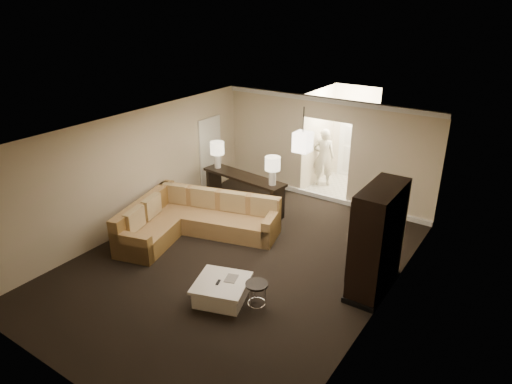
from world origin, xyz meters
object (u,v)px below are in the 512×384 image
Objects in this scene: sectional_sofa at (193,220)px; drink_table at (257,290)px; coffee_table at (222,290)px; console_table at (244,189)px; person at (324,154)px; armoire at (377,242)px.

sectional_sofa is 6.38× the size of drink_table.
sectional_sofa is at bearing 142.55° from coffee_table.
drink_table is at bearing -45.30° from console_table.
console_table is 1.30× the size of person.
sectional_sofa is at bearing 54.31° from person.
person is (-0.96, 6.10, 0.75)m from coffee_table.
coffee_table is 2.99m from armoire.
coffee_table is 3.93m from console_table.
sectional_sofa is 1.72× the size of person.
armoire reaches higher than coffee_table.
person reaches higher than console_table.
console_table is at bearing 159.30° from armoire.
person is at bearing 60.93° from sectional_sofa.
armoire is 1.12× the size of person.
coffee_table is at bearing -166.90° from drink_table.
console_table is 1.16× the size of armoire.
coffee_table is 6.22m from person.
armoire is at bearing -11.40° from sectional_sofa.
person is (-1.63, 5.94, 0.58)m from drink_table.
coffee_table is at bearing -54.45° from console_table.
sectional_sofa is at bearing 152.42° from drink_table.
person reaches higher than sectional_sofa.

